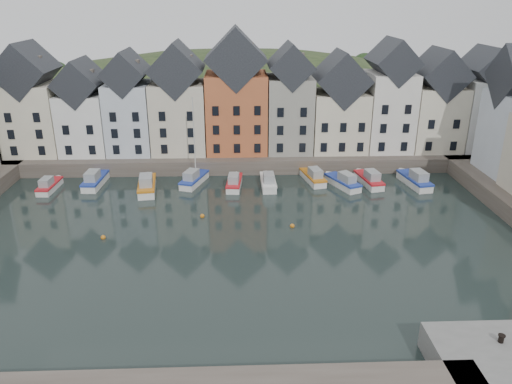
{
  "coord_description": "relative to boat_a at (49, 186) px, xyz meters",
  "views": [
    {
      "loc": [
        0.13,
        -44.1,
        23.68
      ],
      "look_at": [
        2.07,
        6.0,
        3.81
      ],
      "focal_mm": 35.0,
      "sensor_mm": 36.0,
      "label": 1
    }
  ],
  "objects": [
    {
      "name": "ground",
      "position": [
        24.37,
        -17.25,
        -0.62
      ],
      "size": [
        260.0,
        260.0,
        0.0
      ],
      "primitive_type": "plane",
      "color": "black",
      "rests_on": "ground"
    },
    {
      "name": "far_quay",
      "position": [
        24.37,
        12.75,
        0.38
      ],
      "size": [
        90.0,
        16.0,
        2.0
      ],
      "primitive_type": "cube",
      "color": "#4B423A",
      "rests_on": "ground"
    },
    {
      "name": "hillside",
      "position": [
        24.39,
        38.75,
        -18.58
      ],
      "size": [
        153.6,
        70.4,
        64.0
      ],
      "color": "#1F2E17",
      "rests_on": "ground"
    },
    {
      "name": "far_terrace",
      "position": [
        27.59,
        10.75,
        8.26
      ],
      "size": [
        72.37,
        8.16,
        17.78
      ],
      "color": "beige",
      "rests_on": "far_quay"
    },
    {
      "name": "mooring_buoys",
      "position": [
        20.37,
        -11.91,
        -0.47
      ],
      "size": [
        20.5,
        5.5,
        0.5
      ],
      "color": "#C16D16",
      "rests_on": "ground"
    },
    {
      "name": "boat_a",
      "position": [
        0.0,
        0.0,
        0.0
      ],
      "size": [
        1.91,
        5.47,
        2.08
      ],
      "rotation": [
        0.0,
        0.0,
        -0.04
      ],
      "color": "silver",
      "rests_on": "ground"
    },
    {
      "name": "boat_b",
      "position": [
        5.51,
        1.5,
        0.12
      ],
      "size": [
        2.34,
        6.55,
        2.48
      ],
      "rotation": [
        0.0,
        0.0,
        -0.05
      ],
      "color": "silver",
      "rests_on": "ground"
    },
    {
      "name": "boat_c",
      "position": [
        12.74,
        -0.79,
        0.17
      ],
      "size": [
        2.95,
        7.08,
        2.64
      ],
      "rotation": [
        0.0,
        0.0,
        0.12
      ],
      "color": "silver",
      "rests_on": "ground"
    },
    {
      "name": "boat_d",
      "position": [
        18.59,
        1.5,
        0.14
      ],
      "size": [
        3.77,
        6.43,
        11.74
      ],
      "rotation": [
        0.0,
        0.0,
        -0.33
      ],
      "color": "silver",
      "rests_on": "ground"
    },
    {
      "name": "boat_e",
      "position": [
        24.0,
        0.15,
        0.04
      ],
      "size": [
        2.26,
        5.89,
        2.21
      ],
      "rotation": [
        0.0,
        0.0,
        -0.08
      ],
      "color": "silver",
      "rests_on": "ground"
    },
    {
      "name": "boat_f",
      "position": [
        28.5,
        0.15,
        0.07
      ],
      "size": [
        1.95,
        6.02,
        2.3
      ],
      "rotation": [
        0.0,
        0.0,
        0.02
      ],
      "color": "silver",
      "rests_on": "ground"
    },
    {
      "name": "boat_g",
      "position": [
        34.72,
        1.81,
        0.07
      ],
      "size": [
        3.06,
        6.28,
        2.32
      ],
      "rotation": [
        0.0,
        0.0,
        0.2
      ],
      "color": "silver",
      "rests_on": "ground"
    },
    {
      "name": "boat_h",
      "position": [
        38.41,
        -0.3,
        0.08
      ],
      "size": [
        4.18,
        6.35,
        2.34
      ],
      "rotation": [
        0.0,
        0.0,
        0.41
      ],
      "color": "silver",
      "rests_on": "ground"
    },
    {
      "name": "boat_i",
      "position": [
        42.05,
        0.45,
        0.09
      ],
      "size": [
        2.9,
        6.41,
        2.37
      ],
      "rotation": [
        0.0,
        0.0,
        0.16
      ],
      "color": "silver",
      "rests_on": "ground"
    },
    {
      "name": "boat_j",
      "position": [
        48.04,
        -0.12,
        0.14
      ],
      "size": [
        3.1,
        6.84,
        2.53
      ],
      "rotation": [
        0.0,
        0.0,
        0.16
      ],
      "color": "silver",
      "rests_on": "ground"
    },
    {
      "name": "mooring_bollard",
      "position": [
        41.97,
        -34.62,
        1.69
      ],
      "size": [
        0.48,
        0.48,
        0.56
      ],
      "color": "black",
      "rests_on": "near_quay"
    }
  ]
}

